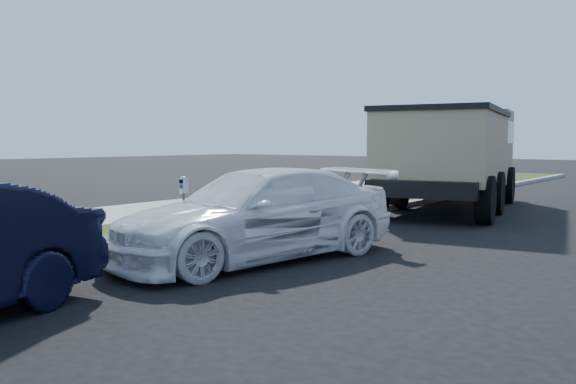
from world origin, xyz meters
The scene contains 5 objects.
ground centered at (0.00, 0.00, 0.00)m, with size 120.00×120.00×0.00m, color black.
streetside centered at (-5.57, 2.00, 0.07)m, with size 6.12×50.00×0.15m.
parking_meter centered at (-2.90, -0.18, 0.96)m, with size 0.17×0.12×1.18m.
white_wagon centered at (-1.14, -0.11, 0.73)m, with size 2.06×5.06×1.47m, color white.
dump_truck centered at (-1.44, 8.67, 1.63)m, with size 4.25×7.81×2.90m.
Camera 1 is at (4.98, -6.96, 1.90)m, focal length 35.00 mm.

